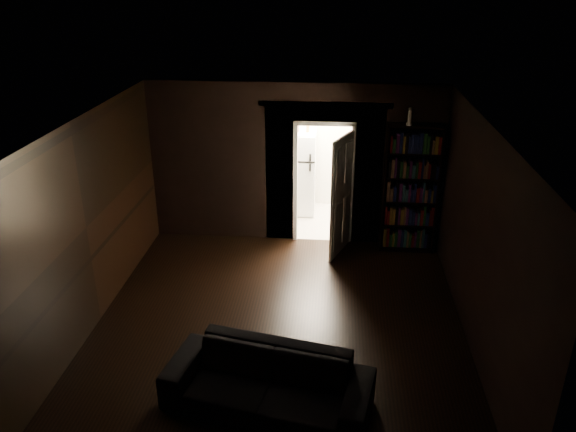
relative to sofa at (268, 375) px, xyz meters
The scene contains 9 objects.
ground 1.56m from the sofa, 91.48° to the left, with size 5.50×5.50×0.00m, color black.
room_walls 2.86m from the sofa, 91.08° to the left, with size 5.02×5.61×2.84m.
kitchen_alcove 5.44m from the sofa, 85.09° to the left, with size 2.20×1.80×2.60m.
sofa is the anchor object (origin of this frame).
bookshelf 4.53m from the sofa, 64.74° to the left, with size 0.90×0.32×2.20m, color black.
refrigerator 5.54m from the sofa, 90.97° to the left, with size 0.74×0.68×1.65m, color white.
door 3.96m from the sofa, 78.57° to the left, with size 0.85×0.05×2.05m, color white.
figurine 4.79m from the sofa, 65.85° to the left, with size 0.10×0.10×0.29m, color white.
bottles 5.62m from the sofa, 90.84° to the left, with size 0.69×0.09×0.28m, color black.
Camera 1 is at (0.68, -6.34, 4.48)m, focal length 35.00 mm.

